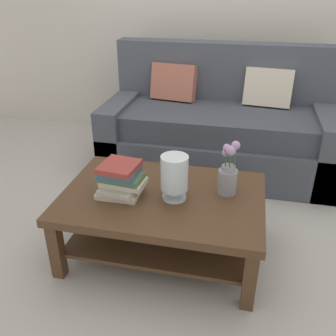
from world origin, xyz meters
TOP-DOWN VIEW (x-y plane):
  - ground_plane at (0.00, 0.00)m, footprint 10.00×10.00m
  - back_wall at (0.00, 1.65)m, footprint 6.40×0.12m
  - couch at (0.11, 0.85)m, footprint 1.96×0.90m
  - coffee_table at (-0.10, -0.45)m, footprint 1.19×0.81m
  - book_stack_main at (-0.34, -0.50)m, footprint 0.29×0.24m
  - glass_hurricane_vase at (-0.02, -0.47)m, footprint 0.16×0.16m
  - flower_pitcher at (0.27, -0.35)m, footprint 0.11×0.11m

SIDE VIEW (x-z plane):
  - ground_plane at x=0.00m, z-range 0.00..0.00m
  - coffee_table at x=-0.10m, z-range 0.10..0.52m
  - couch at x=0.11m, z-range -0.17..0.89m
  - book_stack_main at x=-0.34m, z-range 0.42..0.62m
  - flower_pitcher at x=0.27m, z-range 0.38..0.72m
  - glass_hurricane_vase at x=-0.02m, z-range 0.44..0.71m
  - back_wall at x=0.00m, z-range 0.00..2.70m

